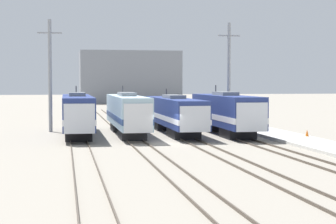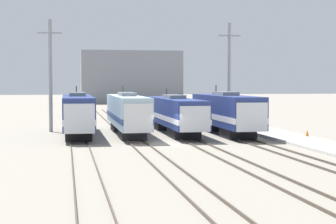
{
  "view_description": "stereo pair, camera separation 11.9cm",
  "coord_description": "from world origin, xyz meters",
  "px_view_note": "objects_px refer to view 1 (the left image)",
  "views": [
    {
      "loc": [
        -8.54,
        -47.36,
        5.2
      ],
      "look_at": [
        0.55,
        2.03,
        2.57
      ],
      "focal_mm": 60.0,
      "sensor_mm": 36.0,
      "label": 1
    },
    {
      "loc": [
        -8.42,
        -47.38,
        5.2
      ],
      "look_at": [
        0.55,
        2.03,
        2.57
      ],
      "focal_mm": 60.0,
      "sensor_mm": 36.0,
      "label": 2
    }
  ],
  "objects_px": {
    "catenary_tower_left": "(50,74)",
    "traffic_cone": "(307,133)",
    "locomotive_center_right": "(175,114)",
    "locomotive_far_left": "(77,114)",
    "locomotive_far_right": "(226,113)",
    "catenary_tower_right": "(229,75)",
    "locomotive_center_left": "(127,113)"
  },
  "relations": [
    {
      "from": "locomotive_center_left",
      "to": "catenary_tower_left",
      "type": "distance_m",
      "value": 9.97
    },
    {
      "from": "locomotive_center_left",
      "to": "traffic_cone",
      "type": "height_order",
      "value": "locomotive_center_left"
    },
    {
      "from": "locomotive_far_left",
      "to": "catenary_tower_left",
      "type": "bearing_deg",
      "value": 117.2
    },
    {
      "from": "locomotive_far_left",
      "to": "locomotive_far_right",
      "type": "xyz_separation_m",
      "value": [
        14.75,
        -1.16,
        0.01
      ]
    },
    {
      "from": "locomotive_center_right",
      "to": "traffic_cone",
      "type": "relative_size",
      "value": 31.13
    },
    {
      "from": "locomotive_center_left",
      "to": "catenary_tower_left",
      "type": "relative_size",
      "value": 1.52
    },
    {
      "from": "locomotive_center_left",
      "to": "catenary_tower_right",
      "type": "xyz_separation_m",
      "value": [
        11.97,
        5.13,
        3.91
      ]
    },
    {
      "from": "locomotive_far_right",
      "to": "traffic_cone",
      "type": "height_order",
      "value": "locomotive_far_right"
    },
    {
      "from": "locomotive_far_right",
      "to": "catenary_tower_left",
      "type": "xyz_separation_m",
      "value": [
        -17.43,
        6.38,
        3.88
      ]
    },
    {
      "from": "locomotive_far_right",
      "to": "catenary_tower_left",
      "type": "relative_size",
      "value": 1.4
    },
    {
      "from": "catenary_tower_left",
      "to": "traffic_cone",
      "type": "distance_m",
      "value": 27.0
    },
    {
      "from": "locomotive_far_left",
      "to": "traffic_cone",
      "type": "height_order",
      "value": "locomotive_far_left"
    },
    {
      "from": "locomotive_far_right",
      "to": "locomotive_center_left",
      "type": "bearing_deg",
      "value": 172.78
    },
    {
      "from": "locomotive_far_left",
      "to": "catenary_tower_right",
      "type": "xyz_separation_m",
      "value": [
        16.89,
        5.22,
        3.9
      ]
    },
    {
      "from": "catenary_tower_left",
      "to": "catenary_tower_right",
      "type": "bearing_deg",
      "value": 0.0
    },
    {
      "from": "locomotive_far_left",
      "to": "catenary_tower_left",
      "type": "xyz_separation_m",
      "value": [
        -2.68,
        5.22,
        3.9
      ]
    },
    {
      "from": "locomotive_far_right",
      "to": "catenary_tower_right",
      "type": "bearing_deg",
      "value": 71.49
    },
    {
      "from": "locomotive_far_left",
      "to": "locomotive_center_left",
      "type": "relative_size",
      "value": 0.97
    },
    {
      "from": "locomotive_far_left",
      "to": "locomotive_center_right",
      "type": "height_order",
      "value": "locomotive_far_left"
    },
    {
      "from": "locomotive_center_left",
      "to": "catenary_tower_right",
      "type": "height_order",
      "value": "catenary_tower_right"
    },
    {
      "from": "traffic_cone",
      "to": "locomotive_center_right",
      "type": "bearing_deg",
      "value": 144.38
    },
    {
      "from": "catenary_tower_left",
      "to": "traffic_cone",
      "type": "bearing_deg",
      "value": -27.7
    },
    {
      "from": "locomotive_center_right",
      "to": "catenary_tower_right",
      "type": "xyz_separation_m",
      "value": [
        7.05,
        4.49,
        4.04
      ]
    },
    {
      "from": "locomotive_center_left",
      "to": "traffic_cone",
      "type": "xyz_separation_m",
      "value": [
        15.8,
        -7.16,
        -1.6
      ]
    },
    {
      "from": "locomotive_far_left",
      "to": "traffic_cone",
      "type": "bearing_deg",
      "value": -18.84
    },
    {
      "from": "catenary_tower_right",
      "to": "traffic_cone",
      "type": "bearing_deg",
      "value": -72.66
    },
    {
      "from": "locomotive_center_right",
      "to": "catenary_tower_right",
      "type": "bearing_deg",
      "value": 32.47
    },
    {
      "from": "locomotive_far_right",
      "to": "traffic_cone",
      "type": "distance_m",
      "value": 8.56
    },
    {
      "from": "locomotive_center_left",
      "to": "catenary_tower_right",
      "type": "relative_size",
      "value": 1.52
    },
    {
      "from": "locomotive_far_right",
      "to": "catenary_tower_right",
      "type": "xyz_separation_m",
      "value": [
        2.13,
        6.38,
        3.88
      ]
    },
    {
      "from": "traffic_cone",
      "to": "catenary_tower_left",
      "type": "bearing_deg",
      "value": 152.3
    },
    {
      "from": "locomotive_far_left",
      "to": "locomotive_center_right",
      "type": "xyz_separation_m",
      "value": [
        9.83,
        0.73,
        -0.14
      ]
    }
  ]
}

